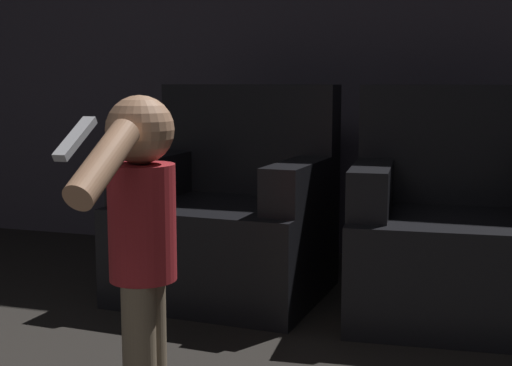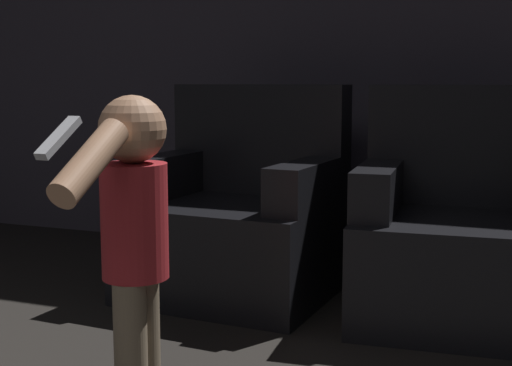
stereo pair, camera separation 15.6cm
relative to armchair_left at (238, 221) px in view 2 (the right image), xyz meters
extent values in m
cube|color=#3D3842|center=(0.08, 0.93, 0.96)|extent=(8.40, 0.05, 2.60)
cube|color=black|center=(0.00, -0.06, -0.12)|extent=(0.92, 0.83, 0.44)
cube|color=black|center=(0.01, 0.25, 0.37)|extent=(0.89, 0.21, 0.53)
cube|color=black|center=(-0.36, -0.03, 0.20)|extent=(0.20, 0.63, 0.20)
cube|color=black|center=(0.36, -0.08, 0.20)|extent=(0.20, 0.63, 0.20)
cube|color=black|center=(1.03, -0.06, -0.12)|extent=(0.94, 0.85, 0.44)
cube|color=black|center=(1.01, 0.25, 0.37)|extent=(0.89, 0.23, 0.53)
cube|color=black|center=(0.67, -0.08, 0.20)|extent=(0.21, 0.63, 0.20)
cylinder|color=brown|center=(0.14, -1.19, -0.15)|extent=(0.10, 0.10, 0.38)
cylinder|color=brown|center=(0.12, -1.08, -0.15)|extent=(0.10, 0.10, 0.38)
cylinder|color=maroon|center=(0.13, -1.14, 0.22)|extent=(0.21, 0.21, 0.36)
sphere|color=#A37556|center=(0.13, -1.14, 0.50)|extent=(0.21, 0.21, 0.21)
cylinder|color=#A37556|center=(0.11, -1.01, 0.21)|extent=(0.09, 0.09, 0.30)
cylinder|color=#A37556|center=(0.15, -1.40, 0.43)|extent=(0.09, 0.30, 0.23)
cube|color=#99999E|center=(0.15, -1.53, 0.51)|extent=(0.04, 0.16, 0.10)
camera|label=1|loc=(1.12, -3.07, 0.65)|focal=50.00mm
camera|label=2|loc=(1.26, -3.02, 0.65)|focal=50.00mm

